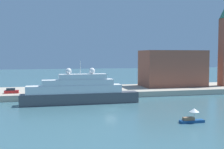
{
  "coord_description": "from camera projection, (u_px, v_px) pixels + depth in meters",
  "views": [
    {
      "loc": [
        -14.74,
        -62.55,
        12.15
      ],
      "look_at": [
        1.7,
        6.0,
        7.47
      ],
      "focal_mm": 46.08,
      "sensor_mm": 36.0,
      "label": 1
    }
  ],
  "objects": [
    {
      "name": "person_figure",
      "position": [
        27.0,
        91.0,
        78.69
      ],
      "size": [
        0.36,
        0.36,
        1.65
      ],
      "color": "maroon",
      "rests_on": "quay_dock"
    },
    {
      "name": "harbor_building",
      "position": [
        172.0,
        68.0,
        98.32
      ],
      "size": [
        21.09,
        11.44,
        12.22
      ],
      "primitive_type": "cube",
      "color": "#93513D",
      "rests_on": "quay_dock"
    },
    {
      "name": "parked_car",
      "position": [
        11.0,
        91.0,
        79.89
      ],
      "size": [
        3.83,
        1.74,
        1.43
      ],
      "color": "#B21E1E",
      "rests_on": "quay_dock"
    },
    {
      "name": "mooring_bollard",
      "position": [
        104.0,
        91.0,
        81.95
      ],
      "size": [
        0.39,
        0.39,
        0.78
      ],
      "primitive_type": "cylinder",
      "color": "black",
      "rests_on": "quay_dock"
    },
    {
      "name": "small_motorboat",
      "position": [
        192.0,
        117.0,
        51.88
      ],
      "size": [
        4.56,
        1.79,
        2.58
      ],
      "color": "navy",
      "rests_on": "ground"
    },
    {
      "name": "quay_dock",
      "position": [
        91.0,
        91.0,
        90.81
      ],
      "size": [
        110.0,
        21.45,
        1.64
      ],
      "primitive_type": "cube",
      "color": "#B7AD99",
      "rests_on": "ground"
    },
    {
      "name": "large_yacht",
      "position": [
        79.0,
        92.0,
        71.89
      ],
      "size": [
        29.45,
        3.7,
        10.86
      ],
      "color": "#4C4C51",
      "rests_on": "ground"
    },
    {
      "name": "ground",
      "position": [
        111.0,
        109.0,
        64.93
      ],
      "size": [
        400.0,
        400.0,
        0.0
      ],
      "primitive_type": "plane",
      "color": "#3D6670"
    }
  ]
}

